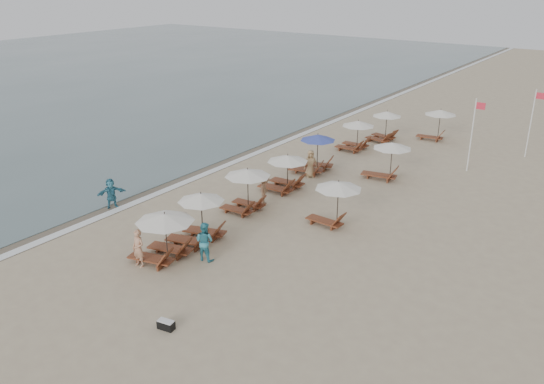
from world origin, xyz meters
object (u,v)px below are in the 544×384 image
Objects in this scene: beachgoer_mid_a at (205,241)px; beachgoer_mid_b at (265,190)px; lounger_station_6 at (383,126)px; duffel_bag at (166,325)px; lounger_station_4 at (313,155)px; inland_station_2 at (436,121)px; beachgoer_far_b at (310,164)px; lounger_station_1 at (198,220)px; lounger_station_0 at (162,235)px; beachgoer_near at (138,248)px; flag_pole_near at (473,132)px; inland_station_1 at (386,157)px; lounger_station_3 at (284,173)px; inland_station_0 at (333,198)px; lounger_station_5 at (355,135)px; lounger_station_2 at (245,188)px.

beachgoer_mid_b is (-1.50, 6.29, -0.06)m from beachgoer_mid_a.
duffel_bag is at bearing -81.55° from lounger_station_6.
lounger_station_4 is at bearing -94.19° from lounger_station_6.
beachgoer_far_b is at bearing -105.29° from inland_station_2.
lounger_station_6 is (-0.16, 19.53, 0.01)m from lounger_station_1.
lounger_station_0 is 1.60× the size of beachgoer_mid_a.
lounger_station_0 reaches higher than beachgoer_mid_b.
lounger_station_1 is at bearing -97.23° from inland_station_2.
lounger_station_4 is at bearing 91.97° from beachgoer_near.
beachgoer_near is 21.05m from flag_pole_near.
inland_station_1 is (4.12, 1.32, 0.27)m from lounger_station_4.
lounger_station_3 is 5.17m from inland_station_0.
inland_station_2 is (3.62, 5.51, 0.35)m from lounger_station_5.
beachgoer_far_b reaches higher than duffel_bag.
lounger_station_0 is 1.10m from beachgoer_near.
beachgoer_mid_a is at bearing -122.47° from beachgoer_far_b.
lounger_station_2 is 7.16m from lounger_station_4.
lounger_station_1 is at bearing 89.02° from lounger_station_0.
lounger_station_4 is 4.24× the size of duffel_bag.
lounger_station_4 is (-0.39, 7.14, -0.20)m from lounger_station_2.
lounger_station_5 is 1.51× the size of beachgoer_near.
inland_station_1 is at bearing -129.72° from flag_pole_near.
lounger_station_1 is at bearing 122.85° from duffel_bag.
lounger_station_1 is at bearing -105.11° from inland_station_1.
flag_pole_near is at bearing 69.78° from lounger_station_0.
inland_station_0 is at bearing 61.59° from beachgoer_near.
lounger_station_3 reaches higher than beachgoer_mid_a.
inland_station_0 is 11.99m from flag_pole_near.
beachgoer_near is at bearing -119.12° from inland_station_0.
lounger_station_4 is 1.02× the size of inland_station_0.
flag_pole_near reaches higher than beachgoer_far_b.
lounger_station_3 is at bearing 107.33° from duffel_bag.
lounger_station_5 reaches higher than beachgoer_far_b.
lounger_station_1 reaches higher than lounger_station_2.
beachgoer_mid_b is at bearing 176.88° from inland_station_0.
lounger_station_3 is at bearing 91.65° from lounger_station_2.
flag_pole_near is (7.29, 6.42, 1.66)m from beachgoer_far_b.
beachgoer_near is at bearing -98.72° from lounger_station_1.
lounger_station_4 is at bearing -86.80° from beachgoer_mid_a.
inland_station_1 is 13.59m from beachgoer_mid_a.
lounger_station_0 is at bearing 66.33° from beachgoer_near.
inland_station_2 is at bearing 94.15° from inland_station_0.
beachgoer_near is 2.70m from beachgoer_mid_a.
flag_pole_near is at bearing 51.15° from lounger_station_3.
inland_station_0 is 17.03m from inland_station_2.
inland_station_1 reaches higher than beachgoer_near.
lounger_station_3 is at bearing -91.59° from lounger_station_6.
lounger_station_1 reaches higher than lounger_station_0.
lounger_station_2 is 10.27m from duffel_bag.
inland_station_1 is at bearing -86.71° from inland_station_2.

